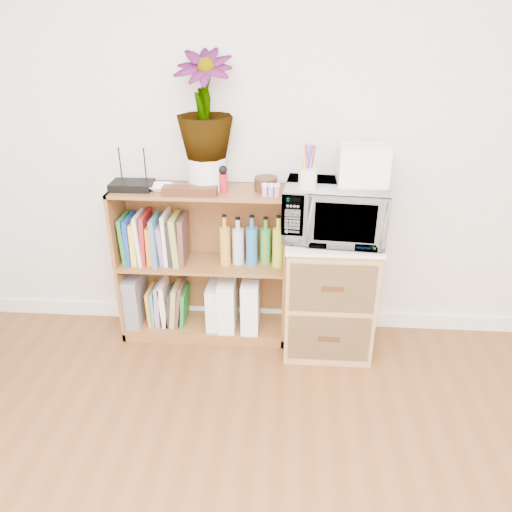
# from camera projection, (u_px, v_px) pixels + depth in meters

# --- Properties ---
(skirting_board) EXTENTS (4.00, 0.02, 0.10)m
(skirting_board) POSITION_uv_depth(u_px,v_px,m) (262.00, 315.00, 3.28)
(skirting_board) COLOR white
(skirting_board) RESTS_ON ground
(bookshelf) EXTENTS (1.00, 0.30, 0.95)m
(bookshelf) POSITION_uv_depth(u_px,v_px,m) (203.00, 265.00, 2.99)
(bookshelf) COLOR brown
(bookshelf) RESTS_ON ground
(wicker_unit) EXTENTS (0.50, 0.45, 0.70)m
(wicker_unit) POSITION_uv_depth(u_px,v_px,m) (328.00, 294.00, 2.93)
(wicker_unit) COLOR #9E7542
(wicker_unit) RESTS_ON ground
(microwave) EXTENTS (0.57, 0.41, 0.30)m
(microwave) POSITION_uv_depth(u_px,v_px,m) (334.00, 212.00, 2.69)
(microwave) COLOR white
(microwave) RESTS_ON wicker_unit
(pen_cup) EXTENTS (0.09, 0.09, 0.10)m
(pen_cup) POSITION_uv_depth(u_px,v_px,m) (308.00, 178.00, 2.56)
(pen_cup) COLOR silver
(pen_cup) RESTS_ON microwave
(small_appliance) EXTENTS (0.26, 0.21, 0.20)m
(small_appliance) POSITION_uv_depth(u_px,v_px,m) (363.00, 165.00, 2.61)
(small_appliance) COLOR white
(small_appliance) RESTS_ON microwave
(router) EXTENTS (0.23, 0.16, 0.04)m
(router) POSITION_uv_depth(u_px,v_px,m) (132.00, 185.00, 2.78)
(router) COLOR black
(router) RESTS_ON bookshelf
(white_bowl) EXTENTS (0.13, 0.13, 0.03)m
(white_bowl) POSITION_uv_depth(u_px,v_px,m) (161.00, 187.00, 2.76)
(white_bowl) COLOR white
(white_bowl) RESTS_ON bookshelf
(plant_pot) EXTENTS (0.21, 0.21, 0.18)m
(plant_pot) POSITION_uv_depth(u_px,v_px,m) (207.00, 173.00, 2.76)
(plant_pot) COLOR silver
(plant_pot) RESTS_ON bookshelf
(potted_plant) EXTENTS (0.31, 0.31, 0.55)m
(potted_plant) POSITION_uv_depth(u_px,v_px,m) (204.00, 105.00, 2.60)
(potted_plant) COLOR #2C6E2F
(potted_plant) RESTS_ON plant_pot
(trinket_box) EXTENTS (0.30, 0.07, 0.05)m
(trinket_box) POSITION_uv_depth(u_px,v_px,m) (190.00, 191.00, 2.68)
(trinket_box) COLOR #3B1E10
(trinket_box) RESTS_ON bookshelf
(kokeshi_doll) EXTENTS (0.05, 0.05, 0.10)m
(kokeshi_doll) POSITION_uv_depth(u_px,v_px,m) (223.00, 183.00, 2.71)
(kokeshi_doll) COLOR #AE1523
(kokeshi_doll) RESTS_ON bookshelf
(wooden_bowl) EXTENTS (0.13, 0.13, 0.07)m
(wooden_bowl) POSITION_uv_depth(u_px,v_px,m) (266.00, 184.00, 2.75)
(wooden_bowl) COLOR #38230F
(wooden_bowl) RESTS_ON bookshelf
(paint_jars) EXTENTS (0.10, 0.04, 0.05)m
(paint_jars) POSITION_uv_depth(u_px,v_px,m) (271.00, 192.00, 2.66)
(paint_jars) COLOR pink
(paint_jars) RESTS_ON bookshelf
(file_box) EXTENTS (0.10, 0.26, 0.32)m
(file_box) POSITION_uv_depth(u_px,v_px,m) (136.00, 298.00, 3.12)
(file_box) COLOR slate
(file_box) RESTS_ON bookshelf
(magazine_holder_left) EXTENTS (0.09, 0.22, 0.28)m
(magazine_holder_left) POSITION_uv_depth(u_px,v_px,m) (215.00, 304.00, 3.09)
(magazine_holder_left) COLOR white
(magazine_holder_left) RESTS_ON bookshelf
(magazine_holder_mid) EXTENTS (0.10, 0.26, 0.32)m
(magazine_holder_mid) POSITION_uv_depth(u_px,v_px,m) (228.00, 302.00, 3.08)
(magazine_holder_mid) COLOR white
(magazine_holder_mid) RESTS_ON bookshelf
(magazine_holder_right) EXTENTS (0.10, 0.26, 0.33)m
(magazine_holder_right) POSITION_uv_depth(u_px,v_px,m) (251.00, 302.00, 3.07)
(magazine_holder_right) COLOR white
(magazine_holder_right) RESTS_ON bookshelf
(cookbooks) EXTENTS (0.37, 0.20, 0.31)m
(cookbooks) POSITION_uv_depth(u_px,v_px,m) (156.00, 239.00, 2.94)
(cookbooks) COLOR #1D6E30
(cookbooks) RESTS_ON bookshelf
(liquor_bottles) EXTENTS (0.45, 0.07, 0.31)m
(liquor_bottles) POSITION_uv_depth(u_px,v_px,m) (259.00, 241.00, 2.89)
(liquor_bottles) COLOR gold
(liquor_bottles) RESTS_ON bookshelf
(lower_books) EXTENTS (0.24, 0.19, 0.28)m
(lower_books) POSITION_uv_depth(u_px,v_px,m) (168.00, 303.00, 3.13)
(lower_books) COLOR orange
(lower_books) RESTS_ON bookshelf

